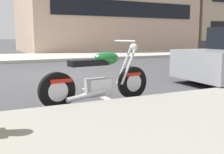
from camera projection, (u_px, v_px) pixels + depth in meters
ground_plane at (55, 75)px, 8.54m from camera, size 260.00×260.00×0.00m
sidewalk_far_curb at (196, 52)px, 19.78m from camera, size 120.00×5.00×0.14m
parking_stall_stripe at (105, 98)px, 5.29m from camera, size 0.12×2.20×0.01m
parked_motorcycle at (99, 80)px, 4.82m from camera, size 2.11×0.63×1.10m
townhouse_behind_pole at (212, 7)px, 29.37m from camera, size 12.08×9.88×8.69m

